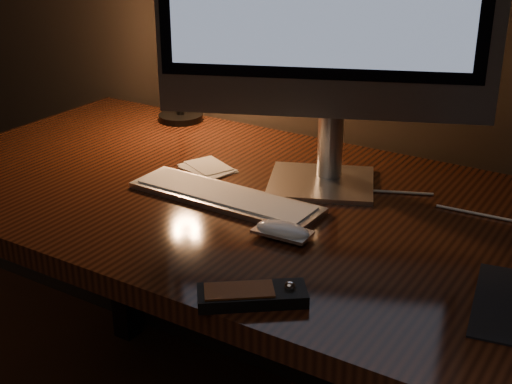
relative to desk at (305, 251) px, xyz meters
The scene contains 7 objects.
desk is the anchor object (origin of this frame).
keyboard 0.21m from the desk, 135.56° to the right, with size 0.39×0.11×0.01m, color silver.
mouse 0.24m from the desk, 73.66° to the right, with size 0.10×0.05×0.02m, color white.
media_remote 0.43m from the desk, 72.87° to the right, with size 0.16×0.14×0.03m.
papers 0.27m from the desk, behind, with size 0.12×0.08×0.01m, color white.
desk_lamp 0.64m from the desk, 156.02° to the left, with size 0.17×0.19×0.38m.
cable 0.27m from the desk, 14.06° to the left, with size 0.01×0.01×0.58m, color white.
Camera 1 is at (0.59, 0.80, 1.30)m, focal length 50.00 mm.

